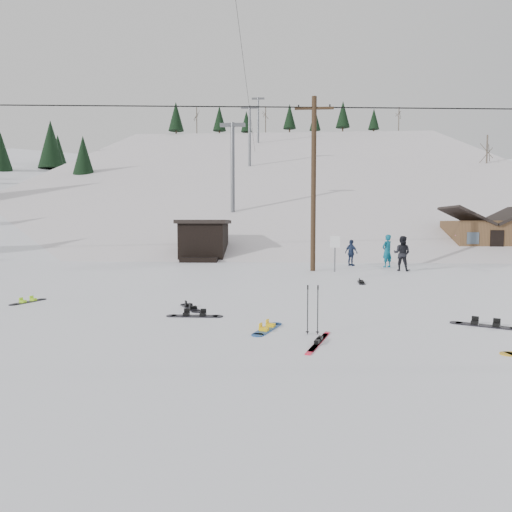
# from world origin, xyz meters

# --- Properties ---
(ground) EXTENTS (200.00, 200.00, 0.00)m
(ground) POSITION_xyz_m (0.00, 0.00, 0.00)
(ground) COLOR white
(ground) RESTS_ON ground
(ski_slope) EXTENTS (60.00, 85.24, 65.97)m
(ski_slope) POSITION_xyz_m (0.00, 55.00, -12.00)
(ski_slope) COLOR silver
(ski_slope) RESTS_ON ground
(ridge_left) EXTENTS (47.54, 95.03, 58.38)m
(ridge_left) POSITION_xyz_m (-36.00, 48.00, -11.00)
(ridge_left) COLOR white
(ridge_left) RESTS_ON ground
(treeline_crest) EXTENTS (50.00, 6.00, 10.00)m
(treeline_crest) POSITION_xyz_m (0.00, 86.00, 0.00)
(treeline_crest) COLOR black
(treeline_crest) RESTS_ON ski_slope
(utility_pole) EXTENTS (2.00, 0.26, 9.00)m
(utility_pole) POSITION_xyz_m (2.00, 14.00, 4.68)
(utility_pole) COLOR #3A2819
(utility_pole) RESTS_ON ground
(trail_sign) EXTENTS (0.50, 0.09, 1.85)m
(trail_sign) POSITION_xyz_m (3.10, 13.58, 1.27)
(trail_sign) COLOR #595B60
(trail_sign) RESTS_ON ground
(lift_hut) EXTENTS (3.40, 4.10, 2.75)m
(lift_hut) POSITION_xyz_m (-5.00, 20.94, 1.36)
(lift_hut) COLOR black
(lift_hut) RESTS_ON ground
(lift_tower_near) EXTENTS (2.20, 0.36, 8.00)m
(lift_tower_near) POSITION_xyz_m (-4.00, 30.00, 7.86)
(lift_tower_near) COLOR #595B60
(lift_tower_near) RESTS_ON ski_slope
(lift_tower_mid) EXTENTS (2.20, 0.36, 8.00)m
(lift_tower_mid) POSITION_xyz_m (-4.00, 50.00, 14.36)
(lift_tower_mid) COLOR #595B60
(lift_tower_mid) RESTS_ON ski_slope
(lift_tower_far) EXTENTS (2.20, 0.36, 8.00)m
(lift_tower_far) POSITION_xyz_m (-4.00, 70.00, 20.86)
(lift_tower_far) COLOR #595B60
(lift_tower_far) RESTS_ON ski_slope
(cabin) EXTENTS (5.39, 4.40, 3.77)m
(cabin) POSITION_xyz_m (15.00, 24.00, 1.48)
(cabin) COLOR brown
(cabin) RESTS_ON ground
(hero_snowboard) EXTENTS (0.67, 1.44, 0.10)m
(hero_snowboard) POSITION_xyz_m (0.08, 0.44, 0.03)
(hero_snowboard) COLOR #164790
(hero_snowboard) RESTS_ON ground
(hero_skis) EXTENTS (0.66, 1.85, 0.10)m
(hero_skis) POSITION_xyz_m (1.18, -0.68, 0.03)
(hero_skis) COLOR red
(hero_skis) RESTS_ON ground
(ski_poles) EXTENTS (0.30, 0.08, 1.11)m
(ski_poles) POSITION_xyz_m (1.10, 0.06, 0.57)
(ski_poles) COLOR black
(ski_poles) RESTS_ON ground
(board_scatter_a) EXTENTS (1.53, 0.30, 0.11)m
(board_scatter_a) POSITION_xyz_m (-1.90, 1.83, 0.03)
(board_scatter_a) COLOR black
(board_scatter_a) RESTS_ON ground
(board_scatter_b) EXTENTS (0.86, 1.39, 0.11)m
(board_scatter_b) POSITION_xyz_m (-2.24, 2.99, 0.03)
(board_scatter_b) COLOR black
(board_scatter_b) RESTS_ON ground
(board_scatter_c) EXTENTS (0.60, 1.29, 0.09)m
(board_scatter_c) POSITION_xyz_m (-7.57, 3.73, 0.02)
(board_scatter_c) COLOR black
(board_scatter_c) RESTS_ON ground
(board_scatter_d) EXTENTS (1.45, 0.92, 0.11)m
(board_scatter_d) POSITION_xyz_m (5.31, 1.10, 0.03)
(board_scatter_d) COLOR black
(board_scatter_d) RESTS_ON ground
(board_scatter_f) EXTENTS (0.36, 1.38, 0.10)m
(board_scatter_f) POSITION_xyz_m (3.71, 9.15, 0.03)
(board_scatter_f) COLOR black
(board_scatter_f) RESTS_ON ground
(skier_teal) EXTENTS (0.81, 0.76, 1.86)m
(skier_teal) POSITION_xyz_m (6.34, 16.26, 0.93)
(skier_teal) COLOR #0B566E
(skier_teal) RESTS_ON ground
(skier_dark) EXTENTS (1.12, 1.04, 1.84)m
(skier_dark) POSITION_xyz_m (6.67, 14.26, 0.92)
(skier_dark) COLOR black
(skier_dark) RESTS_ON ground
(skier_pink) EXTENTS (1.43, 1.26, 1.92)m
(skier_pink) POSITION_xyz_m (12.83, 22.69, 0.96)
(skier_pink) COLOR #E7519E
(skier_pink) RESTS_ON ground
(skier_navy) EXTENTS (0.88, 0.93, 1.54)m
(skier_navy) POSITION_xyz_m (4.45, 17.04, 0.77)
(skier_navy) COLOR #1C2947
(skier_navy) RESTS_ON ground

